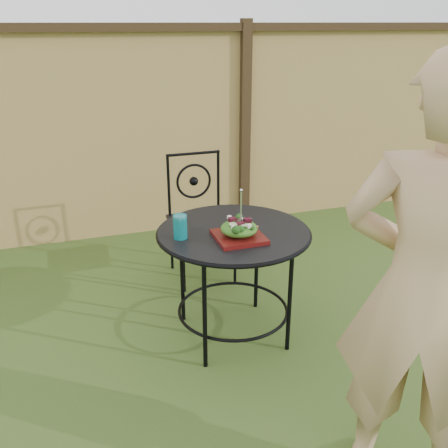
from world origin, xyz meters
name	(u,v)px	position (x,y,z in m)	size (l,w,h in m)	color
ground	(160,381)	(0.00, 0.00, 0.00)	(60.00, 60.00, 0.00)	#2B4B18
fence	(104,135)	(0.00, 2.19, 0.95)	(8.00, 0.12, 1.90)	tan
patio_table	(233,251)	(0.54, 0.31, 0.59)	(0.92, 0.92, 0.72)	black
patio_chair	(200,214)	(0.58, 1.19, 0.50)	(0.46, 0.46, 0.95)	black
diner	(426,294)	(0.87, -0.93, 0.91)	(0.67, 0.44, 1.83)	tan
salad_plate	(239,237)	(0.53, 0.19, 0.74)	(0.27, 0.27, 0.02)	#41090B
salad	(239,228)	(0.53, 0.19, 0.79)	(0.21, 0.21, 0.08)	#235614
fork	(241,207)	(0.54, 0.19, 0.92)	(0.01, 0.01, 0.18)	silver
drinking_glass	(180,227)	(0.22, 0.30, 0.79)	(0.08, 0.08, 0.14)	#0B7C84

